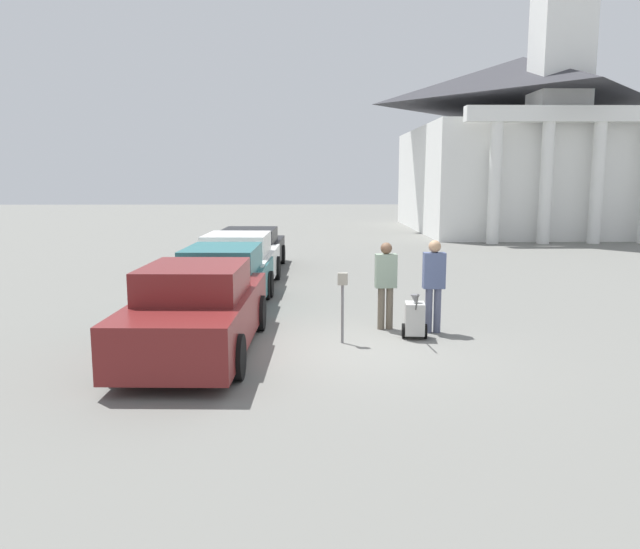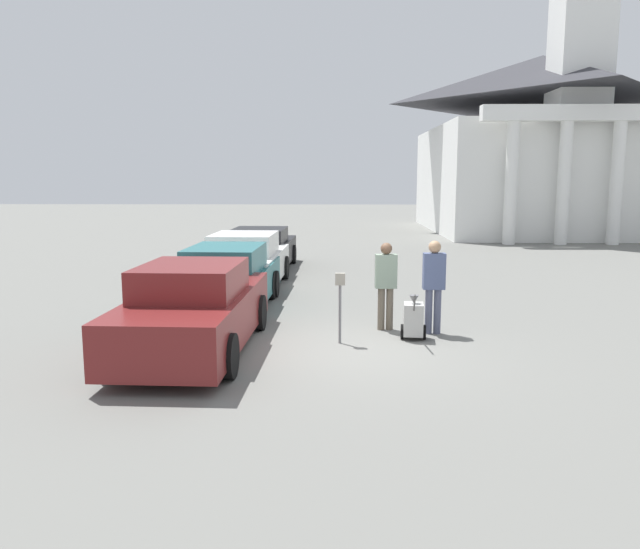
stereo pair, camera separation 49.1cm
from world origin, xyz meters
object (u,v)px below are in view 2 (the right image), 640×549
(parked_car_teal, at_px, (227,281))
(person_supervisor, at_px, (434,281))
(parked_car_maroon, at_px, (195,310))
(parking_meter, at_px, (340,294))
(parked_car_black, at_px, (260,250))
(equipment_cart, at_px, (413,319))
(church, at_px, (541,136))
(person_worker, at_px, (386,280))
(parked_car_white, at_px, (245,263))

(parked_car_teal, relative_size, person_supervisor, 2.91)
(parked_car_maroon, xyz_separation_m, person_supervisor, (4.36, 1.31, 0.32))
(parked_car_teal, distance_m, parking_meter, 3.81)
(parked_car_black, relative_size, equipment_cart, 5.09)
(parked_car_black, xyz_separation_m, equipment_cart, (3.93, -8.85, -0.26))
(church, bearing_deg, person_supervisor, -111.98)
(person_worker, height_order, church, church)
(person_worker, xyz_separation_m, equipment_cart, (0.47, -0.73, -0.61))
(parked_car_maroon, distance_m, parking_meter, 2.61)
(parked_car_white, xyz_separation_m, equipment_cart, (3.93, -5.40, -0.32))
(parked_car_black, relative_size, church, 0.23)
(person_worker, distance_m, church, 25.99)
(parking_meter, bearing_deg, church, 65.04)
(parking_meter, xyz_separation_m, person_worker, (0.92, 1.06, 0.09))
(parked_car_teal, bearing_deg, parking_meter, -46.04)
(person_worker, xyz_separation_m, church, (10.46, 23.40, 4.29))
(parking_meter, distance_m, person_supervisor, 1.97)
(parked_car_teal, relative_size, parked_car_black, 1.04)
(parking_meter, height_order, person_supervisor, person_supervisor)
(parking_meter, distance_m, equipment_cart, 1.52)
(parked_car_white, bearing_deg, equipment_cart, -52.05)
(parked_car_teal, xyz_separation_m, equipment_cart, (3.93, -2.50, -0.30))
(parked_car_maroon, height_order, parking_meter, parked_car_maroon)
(parked_car_teal, bearing_deg, parked_car_black, 91.88)
(parked_car_maroon, relative_size, equipment_cart, 5.01)
(parked_car_white, xyz_separation_m, church, (13.93, 18.73, 4.58))
(parked_car_black, bearing_deg, parking_meter, -72.61)
(parked_car_teal, height_order, parking_meter, parked_car_teal)
(parked_car_maroon, relative_size, parking_meter, 3.83)
(parked_car_teal, relative_size, parked_car_white, 1.06)
(parked_car_maroon, relative_size, person_supervisor, 2.75)
(parked_car_white, bearing_deg, parked_car_teal, -88.13)
(parked_car_black, height_order, person_supervisor, person_supervisor)
(parking_meter, xyz_separation_m, church, (11.38, 24.45, 4.37))
(parked_car_maroon, height_order, equipment_cart, parked_car_maroon)
(parked_car_black, height_order, church, church)
(parked_car_maroon, bearing_deg, equipment_cart, 14.47)
(parked_car_black, bearing_deg, equipment_cart, -64.17)
(person_worker, relative_size, person_supervisor, 0.96)
(parked_car_maroon, distance_m, parked_car_teal, 3.37)
(parked_car_teal, bearing_deg, person_supervisor, -23.40)
(parked_car_maroon, xyz_separation_m, parked_car_black, (0.00, 9.73, -0.08))
(parked_car_white, height_order, equipment_cart, parked_car_white)
(parked_car_teal, xyz_separation_m, person_supervisor, (4.36, -2.06, 0.36))
(parked_car_white, bearing_deg, church, 55.24)
(parked_car_white, distance_m, church, 23.79)
(parked_car_teal, bearing_deg, person_worker, -25.07)
(parked_car_teal, height_order, parked_car_white, parked_car_white)
(person_worker, height_order, person_supervisor, person_supervisor)
(parked_car_white, relative_size, church, 0.22)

